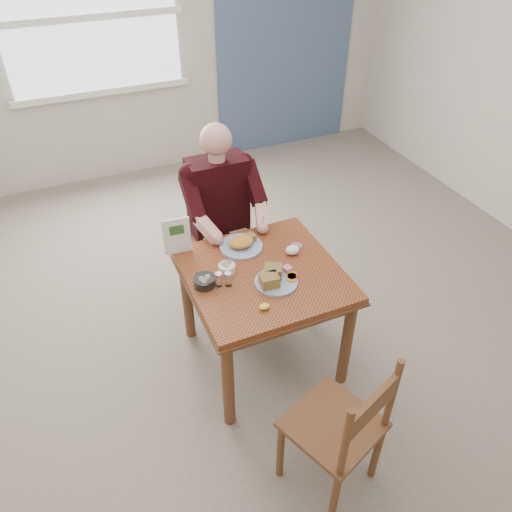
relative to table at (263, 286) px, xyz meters
name	(u,v)px	position (x,y,z in m)	size (l,w,h in m)	color
floor	(262,355)	(0.00, 0.00, -0.64)	(6.00, 6.00, 0.00)	#6A6255
wall_back	(136,35)	(0.00, 3.00, 0.76)	(5.50, 5.50, 0.00)	beige
accent_panel	(287,20)	(1.60, 2.98, 0.76)	(1.60, 0.02, 2.80)	#455B80
lemon_wedge	(264,307)	(-0.13, -0.29, 0.13)	(0.06, 0.04, 0.03)	yellow
napkin	(292,250)	(0.24, 0.09, 0.14)	(0.09, 0.07, 0.06)	white
metal_dish	(297,246)	(0.30, 0.15, 0.12)	(0.07, 0.07, 0.01)	silver
window	(89,17)	(-0.40, 2.97, 0.96)	(1.72, 0.04, 1.42)	white
table	(263,286)	(0.00, 0.00, 0.00)	(0.92, 0.92, 0.75)	brown
chair_far	(220,237)	(0.00, 0.80, -0.16)	(0.42, 0.42, 0.95)	brown
chair_near	(341,429)	(-0.01, -0.96, -0.16)	(0.54, 0.54, 0.95)	brown
diner	(222,205)	(0.00, 0.71, 0.17)	(0.53, 0.56, 1.39)	tan
near_plate	(274,278)	(0.02, -0.11, 0.14)	(0.31, 0.31, 0.08)	white
far_plate	(242,243)	(-0.03, 0.28, 0.14)	(0.31, 0.31, 0.07)	white
caddy	(227,268)	(-0.20, 0.09, 0.14)	(0.10, 0.10, 0.07)	white
shakers	(223,279)	(-0.26, -0.02, 0.16)	(0.10, 0.07, 0.09)	white
creamer	(204,281)	(-0.36, 0.02, 0.14)	(0.16, 0.16, 0.06)	white
menu	(177,236)	(-0.41, 0.39, 0.24)	(0.17, 0.03, 0.25)	white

